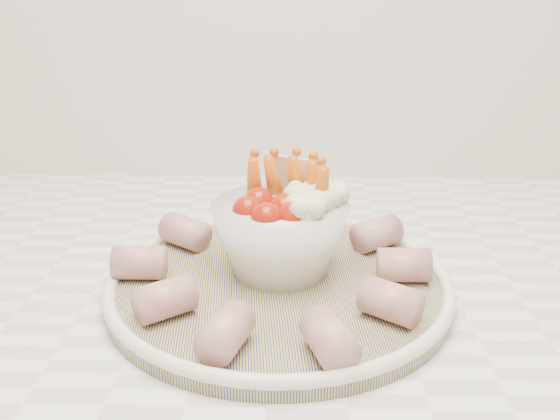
{
  "coord_description": "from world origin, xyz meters",
  "views": [
    {
      "loc": [
        -0.15,
        0.89,
        1.21
      ],
      "look_at": [
        -0.17,
        1.42,
        1.0
      ],
      "focal_mm": 40.0,
      "sensor_mm": 36.0,
      "label": 1
    }
  ],
  "objects": [
    {
      "name": "veggie_bowl",
      "position": [
        -0.16,
        1.42,
        0.98
      ],
      "size": [
        0.13,
        0.13,
        0.11
      ],
      "color": "white",
      "rests_on": "serving_platter"
    },
    {
      "name": "serving_platter",
      "position": [
        -0.17,
        1.4,
        0.93
      ],
      "size": [
        0.34,
        0.34,
        0.02
      ],
      "color": "navy",
      "rests_on": "kitchen_counter"
    },
    {
      "name": "cured_meat_rolls",
      "position": [
        -0.17,
        1.4,
        0.95
      ],
      "size": [
        0.29,
        0.3,
        0.03
      ],
      "color": "#A24A54",
      "rests_on": "serving_platter"
    }
  ]
}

